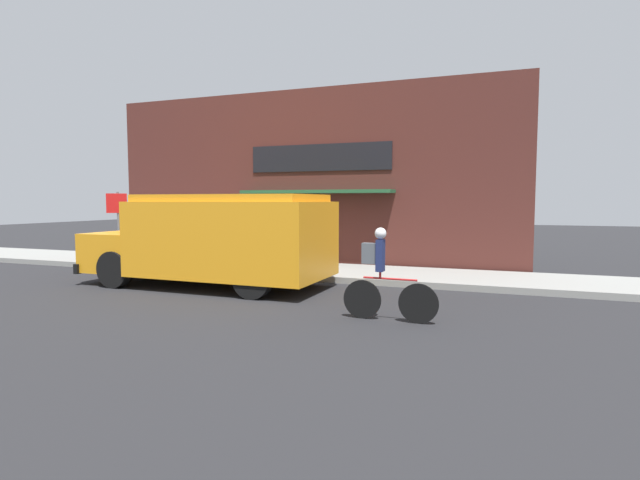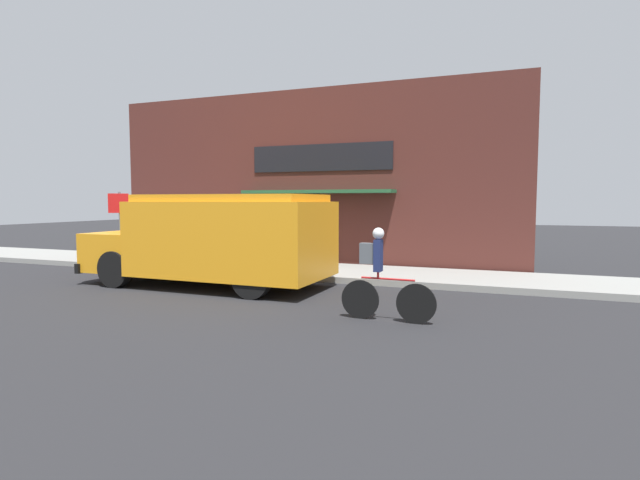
% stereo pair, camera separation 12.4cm
% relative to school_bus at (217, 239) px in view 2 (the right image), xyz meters
% --- Properties ---
extents(ground_plane, '(70.00, 70.00, 0.00)m').
position_rel_school_bus_xyz_m(ground_plane, '(0.40, 1.46, -1.16)').
color(ground_plane, '#232326').
extents(sidewalk, '(28.00, 2.68, 0.16)m').
position_rel_school_bus_xyz_m(sidewalk, '(0.40, 2.80, -1.08)').
color(sidewalk, gray).
rests_on(sidewalk, ground_plane).
extents(storefront, '(13.58, 0.91, 5.54)m').
position_rel_school_bus_xyz_m(storefront, '(0.43, 4.31, 1.61)').
color(storefront, '#4C231E').
rests_on(storefront, ground_plane).
extents(school_bus, '(6.07, 2.89, 2.22)m').
position_rel_school_bus_xyz_m(school_bus, '(0.00, 0.00, 0.00)').
color(school_bus, orange).
rests_on(school_bus, ground_plane).
extents(cyclist, '(1.68, 0.20, 1.61)m').
position_rel_school_bus_xyz_m(cyclist, '(4.56, -1.92, -0.39)').
color(cyclist, black).
rests_on(cyclist, ground_plane).
extents(stop_sign_post, '(0.45, 0.45, 2.19)m').
position_rel_school_bus_xyz_m(stop_sign_post, '(-4.78, 1.91, 0.47)').
color(stop_sign_post, slate).
rests_on(stop_sign_post, sidewalk).
extents(trash_bin, '(0.65, 0.65, 0.80)m').
position_rel_school_bus_xyz_m(trash_bin, '(0.47, 3.33, -0.60)').
color(trash_bin, slate).
rests_on(trash_bin, sidewalk).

